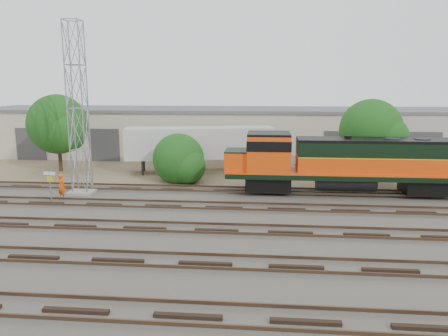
# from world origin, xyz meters

# --- Properties ---
(ground) EXTENTS (140.00, 140.00, 0.00)m
(ground) POSITION_xyz_m (0.00, 0.00, 0.00)
(ground) COLOR #47423A
(ground) RESTS_ON ground
(dirt_strip) EXTENTS (80.00, 16.00, 0.02)m
(dirt_strip) POSITION_xyz_m (0.00, 15.00, 0.01)
(dirt_strip) COLOR #726047
(dirt_strip) RESTS_ON ground
(tracks) EXTENTS (80.00, 20.40, 0.28)m
(tracks) POSITION_xyz_m (0.00, -3.00, 0.08)
(tracks) COLOR black
(tracks) RESTS_ON ground
(warehouse) EXTENTS (58.40, 10.40, 5.30)m
(warehouse) POSITION_xyz_m (0.04, 22.98, 2.65)
(warehouse) COLOR beige
(warehouse) RESTS_ON ground
(locomotive) EXTENTS (17.46, 3.06, 4.20)m
(locomotive) POSITION_xyz_m (8.16, 6.00, 2.40)
(locomotive) COLOR black
(locomotive) RESTS_ON tracks
(signal_tower) EXTENTS (1.81, 1.81, 12.27)m
(signal_tower) POSITION_xyz_m (-10.80, 4.69, 5.98)
(signal_tower) COLOR gray
(signal_tower) RESTS_ON ground
(sign_post) EXTENTS (0.89, 0.22, 2.19)m
(sign_post) POSITION_xyz_m (-11.80, 1.83, 1.53)
(sign_post) COLOR gray
(sign_post) RESTS_ON ground
(worker) EXTENTS (0.77, 0.67, 1.79)m
(worker) POSITION_xyz_m (-11.54, 2.90, 0.89)
(worker) COLOR #E9520C
(worker) RESTS_ON ground
(semi_trailer) EXTENTS (13.56, 5.33, 4.09)m
(semi_trailer) POSITION_xyz_m (-3.00, 13.37, 2.57)
(semi_trailer) COLOR silver
(semi_trailer) RESTS_ON ground
(dumpster_blue) EXTENTS (1.84, 1.76, 1.50)m
(dumpster_blue) POSITION_xyz_m (15.19, 17.43, 0.75)
(dumpster_blue) COLOR navy
(dumpster_blue) RESTS_ON ground
(tree_west) EXTENTS (5.66, 5.39, 7.05)m
(tree_west) POSITION_xyz_m (-15.87, 12.15, 4.21)
(tree_west) COLOR #382619
(tree_west) RESTS_ON ground
(tree_mid) EXTENTS (4.44, 4.23, 4.23)m
(tree_mid) POSITION_xyz_m (-4.25, 9.06, 1.76)
(tree_mid) COLOR #382619
(tree_mid) RESTS_ON ground
(tree_east) EXTENTS (5.28, 5.03, 6.79)m
(tree_east) POSITION_xyz_m (11.29, 10.10, 4.14)
(tree_east) COLOR #382619
(tree_east) RESTS_ON ground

